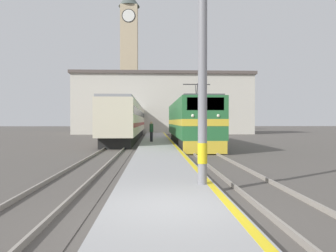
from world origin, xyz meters
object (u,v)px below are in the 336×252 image
object	(u,v)px
catenary_mast	(204,39)
clock_tower	(129,58)
locomotive_train	(190,123)
person_on_platform	(151,131)
passenger_train	(132,121)

from	to	relation	value
catenary_mast	clock_tower	world-z (taller)	clock_tower
catenary_mast	clock_tower	xyz separation A→B (m)	(-6.31, 57.40, 10.42)
catenary_mast	clock_tower	size ratio (longest dim) A/B	0.30
catenary_mast	locomotive_train	bearing A→B (deg)	84.74
person_on_platform	clock_tower	bearing A→B (deg)	97.08
clock_tower	locomotive_train	bearing A→B (deg)	-78.12
locomotive_train	catenary_mast	xyz separation A→B (m)	(-1.76, -19.08, 2.51)
passenger_train	clock_tower	world-z (taller)	clock_tower
locomotive_train	person_on_platform	xyz separation A→B (m)	(-3.39, 0.72, -0.74)
locomotive_train	passenger_train	bearing A→B (deg)	110.51
passenger_train	person_on_platform	xyz separation A→B (m)	(2.74, -15.67, -0.93)
locomotive_train	passenger_train	world-z (taller)	locomotive_train
person_on_platform	locomotive_train	bearing A→B (deg)	-11.90
locomotive_train	person_on_platform	bearing A→B (deg)	168.10
person_on_platform	passenger_train	bearing A→B (deg)	99.90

